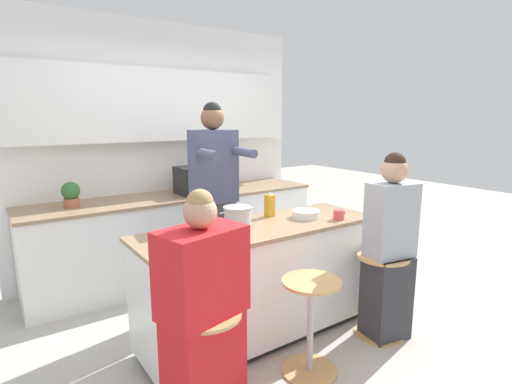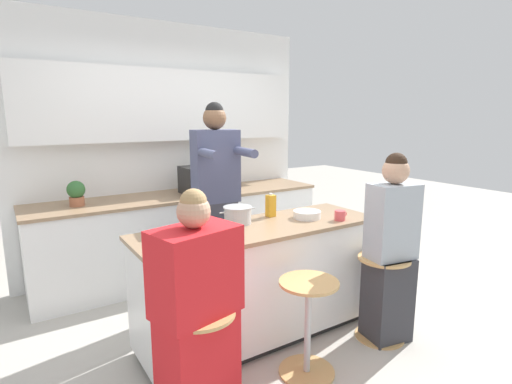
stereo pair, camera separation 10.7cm
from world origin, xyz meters
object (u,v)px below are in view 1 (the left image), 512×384
coffee_cup_near (339,215)px  juice_carton (270,205)px  bar_stool_leftmost (207,360)px  kitchen_island (261,281)px  person_wrapped_blanket (203,319)px  potted_plant (71,194)px  bar_stool_rightmost (381,290)px  person_seated_near (389,254)px  fruit_bowl (203,225)px  bar_stool_center (311,321)px  person_cooking (214,207)px  banana_bunch (166,243)px  cooking_pot (238,215)px  microwave (202,179)px

coffee_cup_near → juice_carton: (-0.39, 0.40, 0.05)m
bar_stool_leftmost → juice_carton: bearing=37.2°
kitchen_island → person_wrapped_blanket: 0.99m
person_wrapped_blanket → potted_plant: size_ratio=5.75×
bar_stool_rightmost → person_wrapped_blanket: bearing=-178.9°
person_seated_near → fruit_bowl: person_seated_near is taller
bar_stool_rightmost → bar_stool_center: bearing=-177.7°
bar_stool_leftmost → person_cooking: person_cooking is taller
bar_stool_center → coffee_cup_near: bearing=30.4°
person_cooking → person_seated_near: (0.83, -1.22, -0.24)m
bar_stool_center → banana_bunch: banana_bunch is taller
kitchen_island → banana_bunch: size_ratio=12.95×
cooking_pot → fruit_bowl: size_ratio=1.61×
person_cooking → banana_bunch: (-0.74, -0.71, -0.00)m
person_cooking → juice_carton: bearing=-53.5°
banana_bunch → microwave: bearing=55.4°
bar_stool_leftmost → cooking_pot: bearing=47.3°
kitchen_island → juice_carton: size_ratio=9.89×
person_wrapped_blanket → person_seated_near: person_seated_near is taller
banana_bunch → potted_plant: size_ratio=0.63×
bar_stool_rightmost → juice_carton: bearing=126.5°
juice_carton → microwave: (0.03, 1.25, 0.05)m
bar_stool_leftmost → potted_plant: potted_plant is taller
juice_carton → coffee_cup_near: bearing=-45.9°
bar_stool_leftmost → cooking_pot: cooking_pot is taller
microwave → banana_bunch: bearing=-124.6°
microwave → potted_plant: size_ratio=2.31×
person_cooking → banana_bunch: bearing=-129.4°
banana_bunch → person_seated_near: bearing=-18.0°
cooking_pot → fruit_bowl: (-0.29, 0.02, -0.04)m
person_seated_near → fruit_bowl: 1.43m
microwave → potted_plant: (-1.31, 0.05, -0.02)m
person_cooking → banana_bunch: size_ratio=12.30×
bar_stool_center → person_wrapped_blanket: person_wrapped_blanket is taller
fruit_bowl → juice_carton: bearing=2.2°
bar_stool_rightmost → juice_carton: juice_carton is taller
person_wrapped_blanket → juice_carton: bearing=24.0°
person_seated_near → fruit_bowl: bearing=158.6°
coffee_cup_near → potted_plant: (-1.67, 1.71, 0.08)m
bar_stool_rightmost → person_seated_near: size_ratio=0.45×
person_seated_near → coffee_cup_near: 0.48m
cooking_pot → banana_bunch: cooking_pot is taller
potted_plant → banana_bunch: bearing=-80.2°
kitchen_island → fruit_bowl: 0.64m
person_cooking → potted_plant: size_ratio=7.79×
person_wrapped_blanket → potted_plant: person_wrapped_blanket is taller
cooking_pot → microwave: 1.35m
bar_stool_rightmost → banana_bunch: 1.71m
person_cooking → fruit_bowl: person_cooking is taller
banana_bunch → potted_plant: potted_plant is taller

